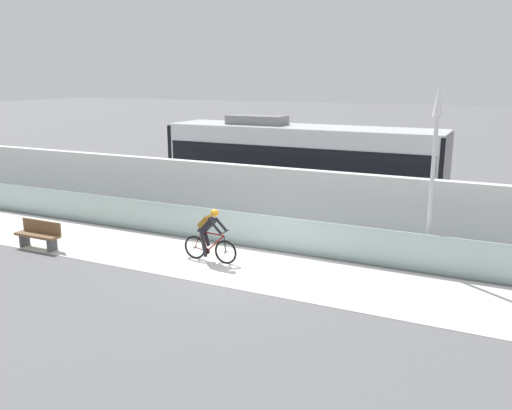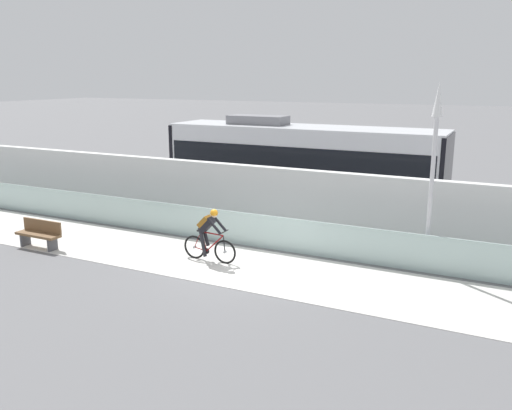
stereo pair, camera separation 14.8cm
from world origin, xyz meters
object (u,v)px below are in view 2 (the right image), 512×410
(tram, at_px, (302,165))
(bench, at_px, (40,233))
(cyclist_on_bike, at_px, (209,235))
(lamp_post_antenna, at_px, (434,154))

(tram, xyz_separation_m, bench, (-5.76, -8.14, -1.41))
(tram, distance_m, cyclist_on_bike, 6.94)
(lamp_post_antenna, relative_size, bench, 3.25)
(tram, height_order, lamp_post_antenna, lamp_post_antenna)
(lamp_post_antenna, height_order, bench, lamp_post_antenna)
(tram, relative_size, lamp_post_antenna, 2.13)
(bench, bearing_deg, lamp_post_antenna, 16.77)
(lamp_post_antenna, bearing_deg, bench, -163.23)
(tram, height_order, bench, tram)
(tram, relative_size, cyclist_on_bike, 6.25)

